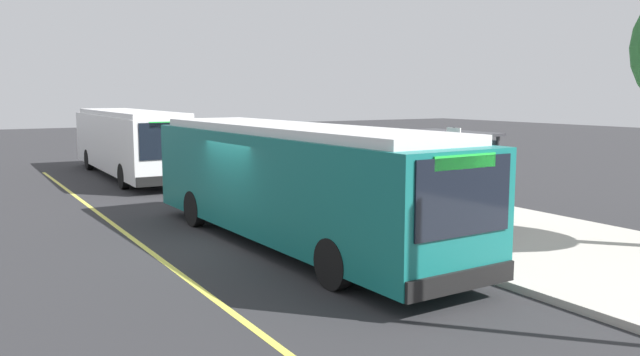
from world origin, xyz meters
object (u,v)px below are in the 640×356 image
at_px(transit_bus_main, 292,180).
at_px(route_sign_post, 453,170).
at_px(waiting_bench, 450,200).
at_px(transit_bus_second, 130,141).
at_px(pedestrian_commuter, 378,187).

xyz_separation_m(transit_bus_main, route_sign_post, (2.68, 2.71, 0.34)).
height_order(transit_bus_main, route_sign_post, same).
xyz_separation_m(waiting_bench, route_sign_post, (2.93, -2.63, 1.32)).
height_order(transit_bus_second, waiting_bench, transit_bus_second).
xyz_separation_m(transit_bus_second, route_sign_post, (17.98, 2.72, 0.34)).
height_order(transit_bus_second, pedestrian_commuter, transit_bus_second).
bearing_deg(waiting_bench, pedestrian_commuter, -104.13).
bearing_deg(route_sign_post, pedestrian_commuter, 172.96).
distance_m(route_sign_post, pedestrian_commuter, 3.60).
relative_size(waiting_bench, route_sign_post, 0.57).
relative_size(transit_bus_second, waiting_bench, 7.56).
relative_size(waiting_bench, pedestrian_commuter, 0.95).
bearing_deg(transit_bus_main, route_sign_post, 45.35).
bearing_deg(pedestrian_commuter, transit_bus_second, -167.73).
xyz_separation_m(route_sign_post, pedestrian_commuter, (-3.48, 0.43, -0.84)).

